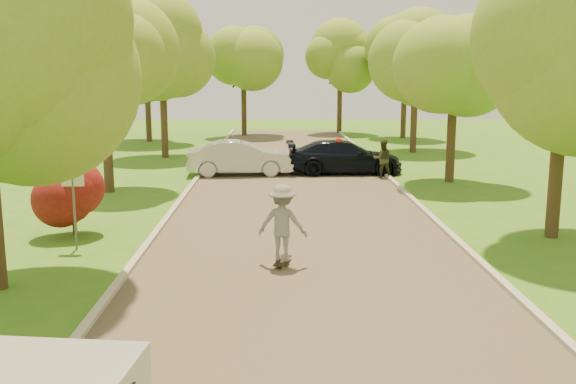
{
  "coord_description": "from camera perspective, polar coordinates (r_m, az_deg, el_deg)",
  "views": [
    {
      "loc": [
        -0.71,
        -11.86,
        4.42
      ],
      "look_at": [
        -0.4,
        4.86,
        1.3
      ],
      "focal_mm": 40.0,
      "sensor_mm": 36.0,
      "label": 1
    }
  ],
  "objects": [
    {
      "name": "ground",
      "position": [
        12.68,
        2.26,
        -9.84
      ],
      "size": [
        100.0,
        100.0,
        0.0
      ],
      "primitive_type": "plane",
      "color": "#36761C",
      "rests_on": "ground"
    },
    {
      "name": "road",
      "position": [
        20.36,
        0.97,
        -1.96
      ],
      "size": [
        8.0,
        60.0,
        0.01
      ],
      "primitive_type": "cube",
      "color": "#4C4438",
      "rests_on": "ground"
    },
    {
      "name": "curb_left",
      "position": [
        20.61,
        -10.36,
        -1.83
      ],
      "size": [
        0.18,
        60.0,
        0.12
      ],
      "primitive_type": "cube",
      "color": "#B2AD9E",
      "rests_on": "ground"
    },
    {
      "name": "curb_right",
      "position": [
        20.88,
        12.15,
        -1.73
      ],
      "size": [
        0.18,
        60.0,
        0.12
      ],
      "primitive_type": "cube",
      "color": "#B2AD9E",
      "rests_on": "ground"
    },
    {
      "name": "street_sign",
      "position": [
        16.9,
        -18.56,
        0.28
      ],
      "size": [
        0.55,
        0.06,
        2.17
      ],
      "color": "#59595E",
      "rests_on": "ground"
    },
    {
      "name": "red_shrub",
      "position": [
        18.54,
        -18.58,
        -0.31
      ],
      "size": [
        1.7,
        1.7,
        1.95
      ],
      "color": "#382619",
      "rests_on": "ground"
    },
    {
      "name": "tree_l_midb",
      "position": [
        24.63,
        -15.67,
        10.56
      ],
      "size": [
        4.3,
        4.2,
        6.62
      ],
      "color": "#382619",
      "rests_on": "ground"
    },
    {
      "name": "tree_l_far",
      "position": [
        34.35,
        -10.81,
        12.12
      ],
      "size": [
        4.92,
        4.8,
        7.79
      ],
      "color": "#382619",
      "rests_on": "ground"
    },
    {
      "name": "tree_r_mida",
      "position": [
        18.59,
        24.21,
        13.11
      ],
      "size": [
        5.13,
        5.0,
        7.95
      ],
      "color": "#382619",
      "rests_on": "ground"
    },
    {
      "name": "tree_r_midb",
      "position": [
        26.88,
        15.01,
        11.19
      ],
      "size": [
        4.51,
        4.4,
        7.01
      ],
      "color": "#382619",
      "rests_on": "ground"
    },
    {
      "name": "tree_r_far",
      "position": [
        36.76,
        11.71,
        12.54
      ],
      "size": [
        5.33,
        5.2,
        8.34
      ],
      "color": "#382619",
      "rests_on": "ground"
    },
    {
      "name": "tree_bg_a",
      "position": [
        42.64,
        -12.21,
        11.52
      ],
      "size": [
        5.12,
        5.0,
        7.72
      ],
      "color": "#382619",
      "rests_on": "ground"
    },
    {
      "name": "tree_bg_b",
      "position": [
        44.78,
        10.68,
        11.81
      ],
      "size": [
        5.12,
        5.0,
        7.95
      ],
      "color": "#382619",
      "rests_on": "ground"
    },
    {
      "name": "tree_bg_c",
      "position": [
        45.91,
        -3.72,
        11.28
      ],
      "size": [
        4.92,
        4.8,
        7.33
      ],
      "color": "#382619",
      "rests_on": "ground"
    },
    {
      "name": "tree_bg_d",
      "position": [
        48.12,
        4.93,
        11.58
      ],
      "size": [
        5.12,
        5.0,
        7.72
      ],
      "color": "#382619",
      "rests_on": "ground"
    },
    {
      "name": "silver_sedan",
      "position": [
        28.13,
        -4.29,
        3.04
      ],
      "size": [
        4.67,
        1.91,
        1.51
      ],
      "primitive_type": "imported",
      "rotation": [
        0.0,
        0.0,
        1.64
      ],
      "color": "#B6B7BB",
      "rests_on": "ground"
    },
    {
      "name": "dark_sedan",
      "position": [
        28.57,
        5.01,
        3.12
      ],
      "size": [
        5.18,
        2.25,
        1.48
      ],
      "primitive_type": "imported",
      "rotation": [
        0.0,
        0.0,
        1.6
      ],
      "color": "black",
      "rests_on": "ground"
    },
    {
      "name": "longboard",
      "position": [
        15.02,
        -0.49,
        -6.14
      ],
      "size": [
        0.46,
        0.95,
        0.11
      ],
      "rotation": [
        0.0,
        0.0,
        2.91
      ],
      "color": "black",
      "rests_on": "ground"
    },
    {
      "name": "skateboarder",
      "position": [
        14.79,
        -0.49,
        -2.76
      ],
      "size": [
        1.28,
        0.91,
        1.79
      ],
      "primitive_type": "imported",
      "rotation": [
        0.0,
        0.0,
        2.91
      ],
      "color": "slate",
      "rests_on": "longboard"
    },
    {
      "name": "person_striped",
      "position": [
        28.14,
        4.49,
        3.19
      ],
      "size": [
        0.7,
        0.57,
        1.65
      ],
      "primitive_type": "imported",
      "rotation": [
        0.0,
        0.0,
        2.81
      ],
      "color": "red",
      "rests_on": "ground"
    },
    {
      "name": "person_olive",
      "position": [
        27.54,
        8.39,
        2.94
      ],
      "size": [
        0.83,
        0.67,
        1.65
      ],
      "primitive_type": "imported",
      "rotation": [
        0.0,
        0.0,
        3.2
      ],
      "color": "#343821",
      "rests_on": "ground"
    }
  ]
}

